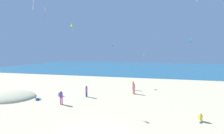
% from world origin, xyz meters
% --- Properties ---
extents(ground_plane, '(120.00, 120.00, 0.00)m').
position_xyz_m(ground_plane, '(0.00, 10.00, 0.00)').
color(ground_plane, beige).
extents(ocean_water, '(120.00, 60.00, 0.05)m').
position_xyz_m(ocean_water, '(0.00, 55.51, 0.03)').
color(ocean_water, '#236084').
rests_on(ocean_water, ground_plane).
extents(dune_mound, '(7.62, 5.33, 1.58)m').
position_xyz_m(dune_mound, '(-15.06, 6.41, 0.00)').
color(dune_mound, '#C4B991').
rests_on(dune_mound, ground_plane).
extents(beach_chair_near_camera, '(0.84, 0.83, 0.57)m').
position_xyz_m(beach_chair_near_camera, '(-8.24, 8.37, 0.25)').
color(beach_chair_near_camera, '#2370B2').
rests_on(beach_chair_near_camera, ground_plane).
extents(beach_chair_far_left, '(0.82, 0.79, 0.52)m').
position_xyz_m(beach_chair_far_left, '(-10.33, 6.33, 0.23)').
color(beach_chair_far_left, '#2370B2').
rests_on(beach_chair_far_left, ground_plane).
extents(person_0, '(0.42, 0.42, 1.60)m').
position_xyz_m(person_0, '(-4.40, 8.86, 0.92)').
color(person_0, blue).
rests_on(person_0, ground_plane).
extents(person_3, '(0.67, 0.68, 0.79)m').
position_xyz_m(person_3, '(8.33, 4.65, 0.29)').
color(person_3, yellow).
rests_on(person_3, ground_plane).
extents(person_4, '(0.37, 0.37, 1.60)m').
position_xyz_m(person_4, '(2.10, 11.70, 0.92)').
color(person_4, orange).
rests_on(person_4, ground_plane).
extents(person_5, '(0.43, 0.43, 1.63)m').
position_xyz_m(person_5, '(-6.23, 5.58, 0.94)').
color(person_5, '#D8599E').
rests_on(person_5, ground_plane).
extents(person_6, '(0.41, 0.41, 1.51)m').
position_xyz_m(person_6, '(1.86, 13.85, 0.87)').
color(person_6, purple).
rests_on(person_6, ground_plane).
extents(kite_yellow, '(0.77, 0.77, 1.19)m').
position_xyz_m(kite_yellow, '(3.98, 29.67, 5.92)').
color(kite_yellow, yellow).
extents(kite_teal, '(0.56, 0.94, 1.99)m').
position_xyz_m(kite_teal, '(12.31, 20.09, 8.49)').
color(kite_teal, '#1EADAD').
extents(kite_lime, '(0.70, 0.63, 1.44)m').
position_xyz_m(kite_lime, '(-9.40, 14.49, 11.42)').
color(kite_lime, '#99DB33').
extents(kite_purple, '(0.46, 0.59, 1.22)m').
position_xyz_m(kite_purple, '(-2.41, 16.79, 7.65)').
color(kite_purple, purple).
extents(kite_pink, '(0.31, 0.44, 1.33)m').
position_xyz_m(kite_pink, '(-8.59, 6.45, 11.48)').
color(kite_pink, pink).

